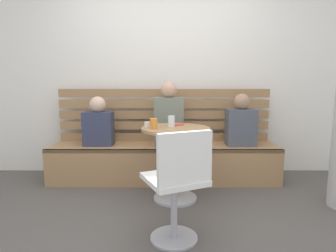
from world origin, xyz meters
name	(u,v)px	position (x,y,z in m)	size (l,w,h in m)	color
ground	(161,230)	(0.00, 0.00, 0.00)	(8.00, 8.00, 0.00)	#514C47
back_wall	(163,62)	(0.00, 1.64, 1.45)	(5.20, 0.10, 2.90)	white
booth_bench	(163,163)	(0.00, 1.20, 0.22)	(2.70, 0.52, 0.44)	#A87C51
booth_backrest	(163,115)	(0.00, 1.44, 0.78)	(2.65, 0.04, 0.66)	#9A7249
cafe_table	(174,149)	(0.12, 0.63, 0.52)	(0.68, 0.68, 0.74)	#ADADB2
white_chair	(177,183)	(0.12, -0.18, 0.46)	(0.53, 0.53, 0.85)	#ADADB2
person_adult	(167,117)	(0.06, 1.18, 0.78)	(0.34, 0.22, 0.75)	slate
person_child_left	(240,123)	(0.91, 1.18, 0.71)	(0.34, 0.22, 0.62)	#4C515B
person_child_middle	(97,124)	(-0.78, 1.20, 0.69)	(0.34, 0.22, 0.58)	#333851
cup_tumbler_orange	(152,124)	(-0.09, 0.55, 0.79)	(0.07, 0.07, 0.10)	orange
cup_espresso_small	(146,125)	(-0.16, 0.63, 0.77)	(0.06, 0.06, 0.06)	silver
cup_water_clear	(170,121)	(0.08, 0.69, 0.80)	(0.07, 0.07, 0.11)	white
plate_small	(175,124)	(0.14, 0.81, 0.75)	(0.17, 0.17, 0.01)	#DB4C42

